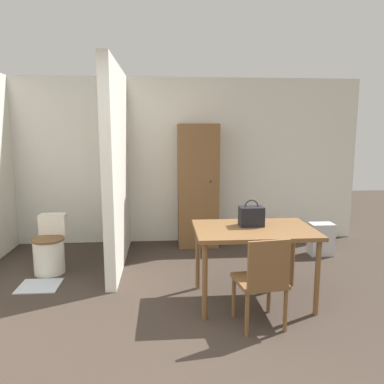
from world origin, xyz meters
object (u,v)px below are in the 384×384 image
at_px(wooden_chair, 262,279).
at_px(wooden_cabinet, 198,186).
at_px(space_heater, 321,239).
at_px(toilet, 50,249).
at_px(dining_table, 254,236).
at_px(handbag, 251,216).

height_order(wooden_chair, wooden_cabinet, wooden_cabinet).
distance_m(wooden_cabinet, space_heater, 1.90).
height_order(toilet, space_heater, toilet).
relative_size(toilet, wooden_cabinet, 0.37).
distance_m(dining_table, space_heater, 1.92).
distance_m(dining_table, handbag, 0.20).
bearing_deg(wooden_chair, wooden_cabinet, 90.01).
xyz_separation_m(dining_table, wooden_chair, (-0.05, -0.52, -0.23)).
xyz_separation_m(dining_table, toilet, (-2.29, 0.99, -0.39)).
bearing_deg(wooden_cabinet, dining_table, -79.00).
height_order(dining_table, handbag, handbag).
xyz_separation_m(dining_table, space_heater, (1.29, 1.34, -0.46)).
bearing_deg(dining_table, toilet, 156.57).
xyz_separation_m(handbag, space_heater, (1.30, 1.25, -0.64)).
height_order(dining_table, wooden_chair, wooden_chair).
bearing_deg(wooden_cabinet, space_heater, -19.70).
bearing_deg(dining_table, wooden_cabinet, 101.00).
distance_m(wooden_chair, handbag, 0.74).
bearing_deg(dining_table, handbag, 95.75).
height_order(dining_table, space_heater, dining_table).
height_order(handbag, space_heater, handbag).
relative_size(dining_table, wooden_chair, 1.42).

